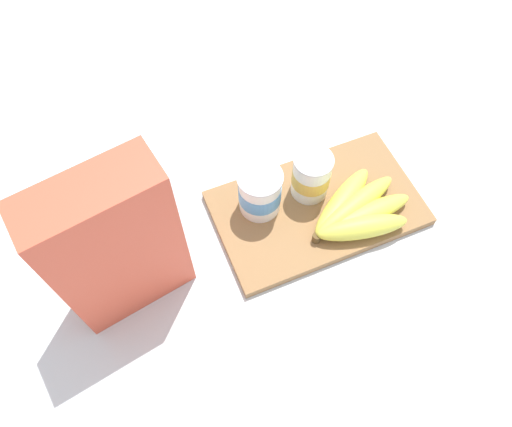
# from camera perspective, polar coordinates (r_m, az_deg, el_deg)

# --- Properties ---
(ground_plane) EXTENTS (2.40, 2.40, 0.00)m
(ground_plane) POSITION_cam_1_polar(r_m,az_deg,el_deg) (0.89, 7.00, 0.37)
(ground_plane) COLOR silver
(cutting_board) EXTENTS (0.36, 0.21, 0.02)m
(cutting_board) POSITION_cam_1_polar(r_m,az_deg,el_deg) (0.88, 7.05, 0.64)
(cutting_board) COLOR olive
(cutting_board) RESTS_ON ground_plane
(cereal_box) EXTENTS (0.19, 0.10, 0.29)m
(cereal_box) POSITION_cam_1_polar(r_m,az_deg,el_deg) (0.71, -15.89, -3.79)
(cereal_box) COLOR #D85138
(cereal_box) RESTS_ON ground_plane
(yogurt_cup_front) EXTENTS (0.08, 0.08, 0.09)m
(yogurt_cup_front) POSITION_cam_1_polar(r_m,az_deg,el_deg) (0.83, 0.45, 2.53)
(yogurt_cup_front) COLOR white
(yogurt_cup_front) RESTS_ON cutting_board
(yogurt_cup_back) EXTENTS (0.07, 0.07, 0.09)m
(yogurt_cup_back) POSITION_cam_1_polar(r_m,az_deg,el_deg) (0.85, 6.65, 4.49)
(yogurt_cup_back) COLOR white
(yogurt_cup_back) RESTS_ON cutting_board
(banana_bunch) EXTENTS (0.19, 0.15, 0.04)m
(banana_bunch) POSITION_cam_1_polar(r_m,az_deg,el_deg) (0.85, 11.46, 0.08)
(banana_bunch) COLOR #DED949
(banana_bunch) RESTS_ON cutting_board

